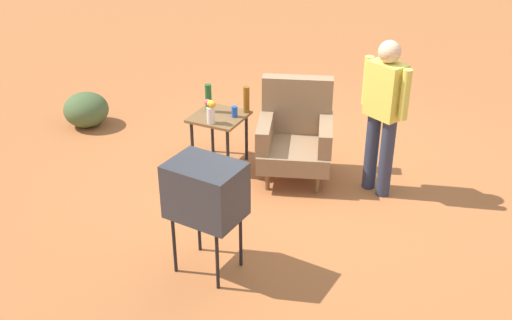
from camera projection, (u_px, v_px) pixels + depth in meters
name	position (u px, v px, depth m)	size (l,w,h in m)	color
ground_plane	(308.00, 178.00, 6.84)	(60.00, 60.00, 0.00)	#AD6033
armchair	(295.00, 133.00, 6.69)	(0.98, 0.99, 1.06)	brown
side_table	(219.00, 123.00, 6.89)	(0.56, 0.56, 0.60)	black
tv_on_stand	(206.00, 191.00, 5.08)	(0.63, 0.49, 1.03)	black
person_standing	(384.00, 109.00, 6.17)	(0.52, 0.35, 1.64)	#2D3347
bottle_tall_amber	(246.00, 100.00, 6.86)	(0.07, 0.07, 0.30)	brown
soda_can_blue	(235.00, 112.00, 6.79)	(0.07, 0.07, 0.12)	blue
bottle_wine_green	(208.00, 98.00, 6.87)	(0.07, 0.07, 0.32)	#1E5623
flower_vase	(211.00, 110.00, 6.60)	(0.15, 0.10, 0.27)	silver
shrub_far	(86.00, 110.00, 7.95)	(0.57, 0.57, 0.44)	#475B33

